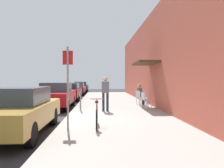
% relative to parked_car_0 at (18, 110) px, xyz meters
% --- Properties ---
extents(ground_plane, '(60.00, 60.00, 0.00)m').
position_rel_parked_car_0_xyz_m(ground_plane, '(1.10, 2.42, -0.74)').
color(ground_plane, '#2D2D30').
extents(sidewalk_slab, '(4.50, 32.00, 0.12)m').
position_rel_parked_car_0_xyz_m(sidewalk_slab, '(3.35, 4.42, -0.68)').
color(sidewalk_slab, '#9E9B93').
rests_on(sidewalk_slab, ground_plane).
extents(building_facade, '(1.40, 32.00, 5.71)m').
position_rel_parked_car_0_xyz_m(building_facade, '(5.75, 4.42, 2.12)').
color(building_facade, '#BC5442').
rests_on(building_facade, ground_plane).
extents(parked_car_0, '(1.80, 4.40, 1.44)m').
position_rel_parked_car_0_xyz_m(parked_car_0, '(0.00, 0.00, 0.00)').
color(parked_car_0, '#A58433').
rests_on(parked_car_0, ground_plane).
extents(parked_car_1, '(1.80, 4.40, 1.49)m').
position_rel_parked_car_0_xyz_m(parked_car_1, '(0.00, 6.15, 0.03)').
color(parked_car_1, maroon).
rests_on(parked_car_1, ground_plane).
extents(parked_car_2, '(1.80, 4.40, 1.38)m').
position_rel_parked_car_0_xyz_m(parked_car_2, '(0.00, 11.47, -0.02)').
color(parked_car_2, maroon).
rests_on(parked_car_2, ground_plane).
extents(parked_car_3, '(1.80, 4.40, 1.31)m').
position_rel_parked_car_0_xyz_m(parked_car_3, '(0.00, 17.67, -0.05)').
color(parked_car_3, maroon).
rests_on(parked_car_3, ground_plane).
extents(parked_car_4, '(1.80, 4.40, 1.37)m').
position_rel_parked_car_0_xyz_m(parked_car_4, '(0.00, 23.14, -0.02)').
color(parked_car_4, black).
rests_on(parked_car_4, ground_plane).
extents(parking_meter, '(0.12, 0.10, 1.32)m').
position_rel_parked_car_0_xyz_m(parking_meter, '(1.55, 4.30, 0.15)').
color(parking_meter, slate).
rests_on(parking_meter, sidewalk_slab).
extents(street_sign, '(0.32, 0.06, 2.60)m').
position_rel_parked_car_0_xyz_m(street_sign, '(1.50, 0.15, 0.90)').
color(street_sign, gray).
rests_on(street_sign, sidewalk_slab).
extents(bicycle_0, '(0.46, 1.71, 0.90)m').
position_rel_parked_car_0_xyz_m(bicycle_0, '(2.41, 0.26, -0.26)').
color(bicycle_0, black).
rests_on(bicycle_0, sidewalk_slab).
extents(cafe_chair_0, '(0.53, 0.53, 0.87)m').
position_rel_parked_car_0_xyz_m(cafe_chair_0, '(4.95, 4.96, -0.11)').
color(cafe_chair_0, silver).
rests_on(cafe_chair_0, sidewalk_slab).
extents(cafe_chair_1, '(0.49, 0.49, 0.87)m').
position_rel_parked_car_0_xyz_m(cafe_chair_1, '(4.95, 5.88, -0.11)').
color(cafe_chair_1, silver).
rests_on(cafe_chair_1, sidewalk_slab).
extents(cafe_chair_2, '(0.53, 0.53, 0.87)m').
position_rel_parked_car_0_xyz_m(cafe_chair_2, '(4.95, 6.75, -0.11)').
color(cafe_chair_2, silver).
rests_on(cafe_chair_2, sidewalk_slab).
extents(seated_patron_2, '(0.49, 0.44, 1.29)m').
position_rel_parked_car_0_xyz_m(seated_patron_2, '(5.01, 6.76, 0.08)').
color(seated_patron_2, '#232838').
rests_on(seated_patron_2, sidewalk_slab).
extents(pedestrian_standing, '(0.36, 0.22, 1.70)m').
position_rel_parked_car_0_xyz_m(pedestrian_standing, '(2.79, 3.97, 0.38)').
color(pedestrian_standing, '#232838').
rests_on(pedestrian_standing, sidewalk_slab).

